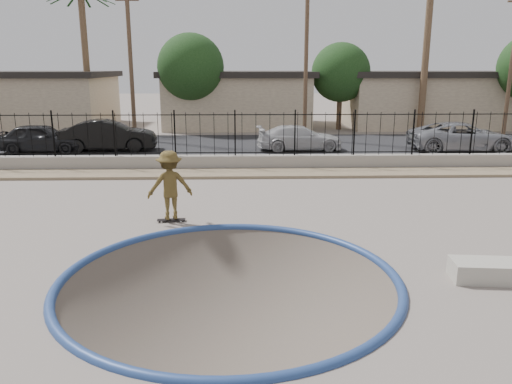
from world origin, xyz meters
The scene contains 24 objects.
ground centered at (0.00, 12.00, -1.10)m, with size 120.00×120.00×2.20m, color slate.
bowl_pit centered at (0.00, -1.00, 0.00)m, with size 6.84×6.84×1.80m, color #4C423A, non-canonical shape.
coping_ring centered at (0.00, -1.00, 0.00)m, with size 7.04×7.04×0.20m, color navy.
rock_strip centered at (0.00, 9.20, 0.06)m, with size 42.00×1.60×0.11m, color #9E8667.
retaining_wall centered at (0.00, 10.30, 0.30)m, with size 42.00×0.45×0.60m, color gray.
fence centered at (0.00, 10.30, 1.50)m, with size 40.00×0.04×1.80m.
street centered at (0.00, 17.00, 0.02)m, with size 90.00×8.00×0.04m, color black.
house_west centered at (-15.00, 26.50, 1.97)m, with size 11.60×8.60×3.90m.
house_center centered at (0.00, 26.50, 1.97)m, with size 10.60×8.60×3.90m.
house_east centered at (14.00, 26.50, 1.97)m, with size 12.60×8.60×3.90m.
palm_mid centered at (-10.00, 24.00, 6.69)m, with size 2.30×2.30×9.30m.
palm_right centered at (12.00, 22.00, 7.33)m, with size 2.30×2.30×10.30m.
utility_pole_left centered at (-6.00, 19.00, 4.70)m, with size 1.70×0.24×9.00m.
utility_pole_mid centered at (4.00, 19.00, 4.96)m, with size 1.70×0.24×9.50m.
utility_pole_right centered at (16.00, 19.00, 4.70)m, with size 1.70×0.24×9.00m.
street_tree_left centered at (-3.00, 23.00, 4.19)m, with size 4.32×4.32×6.36m.
street_tree_mid centered at (7.00, 24.00, 3.84)m, with size 3.96×3.96×5.83m.
skater centered at (-1.72, 3.00, 0.96)m, with size 1.24×0.71×1.91m, color brown.
skateboard centered at (-1.72, 3.00, 0.06)m, with size 0.80×0.26×0.07m.
concrete_ledge centered at (5.34, -1.16, 0.20)m, with size 1.60×0.70×0.40m, color #AAA596.
car_a centered at (-9.75, 14.70, 0.76)m, with size 1.71×4.26×1.45m, color black.
car_b centered at (-6.50, 15.00, 0.82)m, with size 1.66×4.77×1.57m, color black.
car_c centered at (3.25, 15.00, 0.67)m, with size 1.77×4.36×1.26m, color silver.
car_d centered at (11.47, 14.44, 0.77)m, with size 2.43×5.28×1.47m, color gray.
Camera 1 is at (0.27, -10.44, 4.23)m, focal length 35.00 mm.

